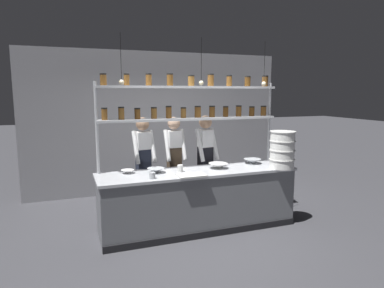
% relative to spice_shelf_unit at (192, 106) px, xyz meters
% --- Properties ---
extents(ground_plane, '(40.00, 40.00, 0.00)m').
position_rel_spice_shelf_unit_xyz_m(ground_plane, '(-0.02, -0.33, -1.88)').
color(ground_plane, '#3D3D42').
extents(back_wall, '(5.43, 0.12, 2.92)m').
position_rel_spice_shelf_unit_xyz_m(back_wall, '(-0.02, 2.00, -0.42)').
color(back_wall, '#939399').
rests_on(back_wall, ground_plane).
extents(prep_counter, '(3.03, 0.76, 0.92)m').
position_rel_spice_shelf_unit_xyz_m(prep_counter, '(-0.02, -0.33, -1.42)').
color(prep_counter, slate).
rests_on(prep_counter, ground_plane).
extents(spice_shelf_unit, '(2.92, 0.28, 2.38)m').
position_rel_spice_shelf_unit_xyz_m(spice_shelf_unit, '(0.00, 0.00, 0.00)').
color(spice_shelf_unit, '#B7BABF').
rests_on(spice_shelf_unit, ground_plane).
extents(chef_left, '(0.39, 0.32, 1.69)m').
position_rel_spice_shelf_unit_xyz_m(chef_left, '(-0.69, 0.44, -0.90)').
color(chef_left, black).
rests_on(chef_left, ground_plane).
extents(chef_center, '(0.37, 0.30, 1.68)m').
position_rel_spice_shelf_unit_xyz_m(chef_center, '(-0.14, 0.48, -0.91)').
color(chef_center, black).
rests_on(chef_center, ground_plane).
extents(chef_right, '(0.40, 0.33, 1.71)m').
position_rel_spice_shelf_unit_xyz_m(chef_right, '(0.33, 0.23, -0.89)').
color(chef_right, black).
rests_on(chef_right, ground_plane).
extents(container_stack, '(0.40, 0.40, 0.58)m').
position_rel_spice_shelf_unit_xyz_m(container_stack, '(1.27, -0.62, -0.67)').
color(container_stack, white).
rests_on(container_stack, prep_counter).
extents(cutting_board, '(0.40, 0.26, 0.02)m').
position_rel_spice_shelf_unit_xyz_m(cutting_board, '(-0.24, -0.62, -0.95)').
color(cutting_board, silver).
rests_on(cutting_board, prep_counter).
extents(prep_bowl_near_left, '(0.26, 0.26, 0.07)m').
position_rel_spice_shelf_unit_xyz_m(prep_bowl_near_left, '(-0.66, -0.25, -0.93)').
color(prep_bowl_near_left, '#B2B7BC').
rests_on(prep_bowl_near_left, prep_counter).
extents(prep_bowl_center_front, '(0.29, 0.29, 0.08)m').
position_rel_spice_shelf_unit_xyz_m(prep_bowl_center_front, '(1.01, -0.16, -0.92)').
color(prep_bowl_center_front, '#B2B7BC').
rests_on(prep_bowl_center_front, prep_counter).
extents(prep_bowl_center_back, '(0.30, 0.30, 0.08)m').
position_rel_spice_shelf_unit_xyz_m(prep_bowl_center_back, '(0.32, -0.30, -0.92)').
color(prep_bowl_center_back, silver).
rests_on(prep_bowl_center_back, prep_counter).
extents(prep_bowl_near_right, '(0.19, 0.19, 0.05)m').
position_rel_spice_shelf_unit_xyz_m(prep_bowl_near_right, '(-1.05, -0.14, -0.93)').
color(prep_bowl_near_right, white).
rests_on(prep_bowl_near_right, prep_counter).
extents(serving_cup_front, '(0.08, 0.08, 0.09)m').
position_rel_spice_shelf_unit_xyz_m(serving_cup_front, '(-0.79, -0.57, -0.92)').
color(serving_cup_front, '#B2B7BC').
rests_on(serving_cup_front, prep_counter).
extents(serving_cup_by_board, '(0.08, 0.08, 0.11)m').
position_rel_spice_shelf_unit_xyz_m(serving_cup_by_board, '(-0.30, -0.32, -0.91)').
color(serving_cup_by_board, silver).
rests_on(serving_cup_by_board, prep_counter).
extents(pendant_light_row, '(2.29, 0.07, 0.68)m').
position_rel_spice_shelf_unit_xyz_m(pendant_light_row, '(-0.01, -0.33, 0.38)').
color(pendant_light_row, black).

